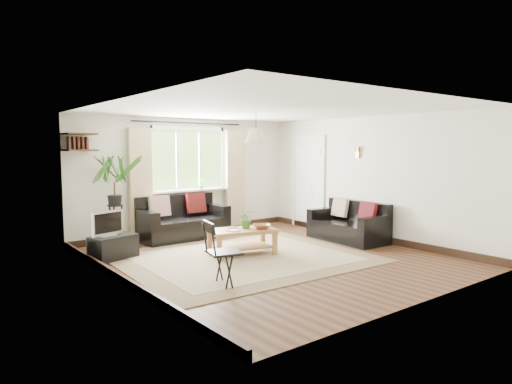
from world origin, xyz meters
TOP-DOWN VIEW (x-y plane):
  - floor at (0.00, 0.00)m, footprint 5.50×5.50m
  - ceiling at (0.00, 0.00)m, footprint 5.50×5.50m
  - wall_back at (0.00, 2.75)m, footprint 5.00×0.02m
  - wall_front at (0.00, -2.75)m, footprint 5.00×0.02m
  - wall_left at (-2.50, 0.00)m, footprint 0.02×5.50m
  - wall_right at (2.50, 0.00)m, footprint 0.02×5.50m
  - rug at (-0.37, 0.27)m, footprint 3.94×3.41m
  - window at (0.00, 2.71)m, footprint 2.50×0.16m
  - door at (2.47, 1.70)m, footprint 0.06×0.96m
  - corner_shelf at (-2.25, 2.50)m, footprint 0.50×0.50m
  - pendant_lamp at (0.00, 0.40)m, footprint 0.36×0.36m
  - wall_sconce at (2.43, 0.30)m, footprint 0.12×0.12m
  - sofa_back at (-0.40, 2.26)m, footprint 1.73×0.88m
  - sofa_right at (2.06, 0.17)m, footprint 1.57×0.85m
  - coffee_table at (-0.26, 0.44)m, footprint 1.19×0.83m
  - table_plant at (-0.16, 0.46)m, footprint 0.34×0.32m
  - bowl at (0.02, 0.27)m, footprint 0.41×0.41m
  - book_a at (-0.55, 0.41)m, footprint 0.18×0.24m
  - book_b at (-0.45, 0.60)m, footprint 0.28×0.30m
  - tv_stand at (-2.08, 1.47)m, footprint 0.81×0.60m
  - tv at (-2.16, 1.47)m, footprint 0.58×0.34m
  - palm_stand at (-1.70, 2.37)m, footprint 0.83×0.83m
  - folding_chair at (-1.45, -0.81)m, footprint 0.53×0.53m
  - sill_plant at (0.25, 2.63)m, footprint 0.14×0.10m

SIDE VIEW (x-z plane):
  - floor at x=0.00m, z-range 0.00..0.00m
  - rug at x=-0.37m, z-range 0.00..0.02m
  - tv_stand at x=-2.08m, z-range 0.00..0.39m
  - coffee_table at x=-0.26m, z-range 0.00..0.44m
  - sofa_right at x=2.06m, z-range 0.00..0.72m
  - sofa_back at x=-0.40m, z-range 0.00..0.81m
  - folding_chair at x=-1.45m, z-range 0.00..0.86m
  - book_a at x=-0.55m, z-range 0.44..0.46m
  - book_b at x=-0.45m, z-range 0.44..0.46m
  - bowl at x=0.02m, z-range 0.44..0.52m
  - table_plant at x=-0.16m, z-range 0.44..0.74m
  - tv at x=-2.16m, z-range 0.39..0.81m
  - palm_stand at x=-1.70m, z-range 0.00..1.67m
  - door at x=2.47m, z-range -0.03..2.03m
  - sill_plant at x=0.25m, z-range 0.93..1.20m
  - wall_back at x=0.00m, z-range 0.00..2.40m
  - wall_front at x=0.00m, z-range 0.00..2.40m
  - wall_left at x=-2.50m, z-range 0.00..2.40m
  - wall_right at x=2.50m, z-range 0.00..2.40m
  - window at x=0.00m, z-range 0.47..2.63m
  - wall_sconce at x=2.43m, z-range 1.60..1.88m
  - corner_shelf at x=-2.25m, z-range 1.72..2.06m
  - pendant_lamp at x=0.00m, z-range 1.78..2.32m
  - ceiling at x=0.00m, z-range 2.40..2.40m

